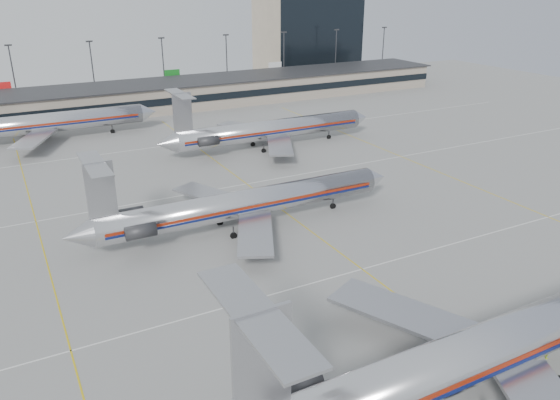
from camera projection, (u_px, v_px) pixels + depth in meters
ground at (425, 316)px, 50.71m from camera, size 260.00×260.00×0.00m
apron_markings at (362, 269)px, 58.90m from camera, size 160.00×0.15×0.02m
terminal at (145, 97)px, 129.88m from camera, size 162.00×17.00×6.25m
light_mast_row at (129, 66)px, 139.35m from camera, size 163.60×0.40×15.28m
distant_building at (307, 34)px, 177.80m from camera, size 30.00×20.00×25.00m
jet_foreground at (488, 349)px, 40.23m from camera, size 49.44×29.11×12.94m
jet_second_row at (240, 204)px, 67.40m from camera, size 43.22×25.45×11.31m
jet_third_row at (268, 130)px, 100.20m from camera, size 43.16×26.55×11.80m
jet_back_row at (35, 124)px, 103.79m from camera, size 45.22×27.82×12.37m
tug_center at (560, 391)px, 40.28m from camera, size 2.30×1.33×1.79m
belt_loader at (517, 359)px, 44.03m from camera, size 4.17×1.36×2.20m
ramp_worker_near at (548, 348)px, 44.81m from camera, size 0.74×0.80×1.84m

